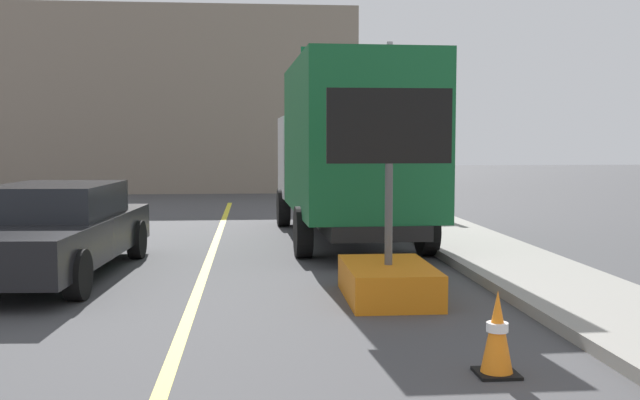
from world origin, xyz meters
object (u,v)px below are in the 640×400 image
object	(u,v)px
pickup_car	(53,230)
traffic_cone_mid_lane	(497,334)
arrow_board_trailer	(388,262)
highway_guide_sign	(364,94)
box_truck	(348,148)

from	to	relation	value
pickup_car	traffic_cone_mid_lane	distance (m)	7.32
traffic_cone_mid_lane	arrow_board_trailer	bearing A→B (deg)	96.83
highway_guide_sign	traffic_cone_mid_lane	bearing A→B (deg)	-94.44
pickup_car	box_truck	bearing A→B (deg)	34.73
box_truck	pickup_car	xyz separation A→B (m)	(-4.91, -3.41, -1.19)
pickup_car	traffic_cone_mid_lane	bearing A→B (deg)	-45.76
arrow_board_trailer	box_truck	xyz separation A→B (m)	(0.19, 5.50, 1.40)
highway_guide_sign	pickup_car	bearing A→B (deg)	-120.49
arrow_board_trailer	pickup_car	bearing A→B (deg)	156.15
highway_guide_sign	arrow_board_trailer	bearing A→B (deg)	-97.18
arrow_board_trailer	pickup_car	distance (m)	5.17
pickup_car	traffic_cone_mid_lane	xyz separation A→B (m)	(5.10, -5.24, -0.33)
arrow_board_trailer	traffic_cone_mid_lane	xyz separation A→B (m)	(0.38, -3.15, -0.11)
highway_guide_sign	traffic_cone_mid_lane	size ratio (longest dim) A/B	6.68
box_truck	traffic_cone_mid_lane	world-z (taller)	box_truck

